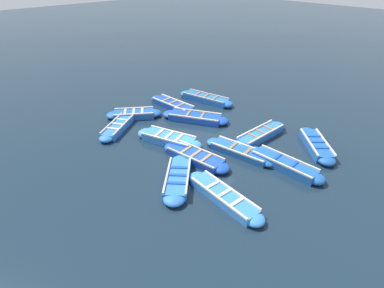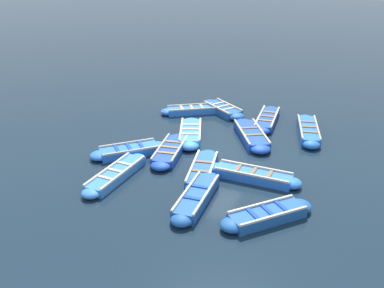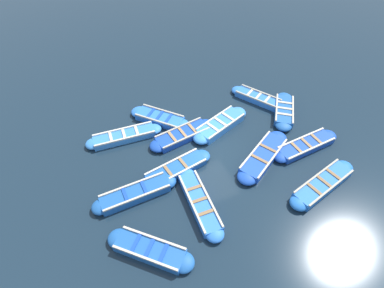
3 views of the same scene
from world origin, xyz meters
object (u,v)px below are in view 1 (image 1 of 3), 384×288
Objects in this scene: boat_drifting at (195,117)px; boat_mid_row at (206,99)px; boat_far_corner at (173,105)px; boat_outer_left at (284,164)px; boat_near_quay at (134,114)px; boat_bow_out at (240,151)px; boat_end_of_row at (169,139)px; boat_stern_in at (260,135)px; boat_outer_right at (195,157)px; boat_broadside at (316,145)px; boat_tucked at (178,178)px; boat_alongside at (224,197)px; boat_inner_gap at (118,127)px.

boat_mid_row is at bearing -148.19° from boat_drifting.
boat_mid_row is at bearing 160.12° from boat_far_corner.
boat_mid_row reaches higher than boat_outer_left.
boat_outer_left is at bearing 85.92° from boat_far_corner.
boat_near_quay is at bearing -11.91° from boat_far_corner.
boat_bow_out is 6.41m from boat_far_corner.
boat_stern_in is at bearing 142.57° from boat_end_of_row.
boat_stern_in reaches higher than boat_outer_right.
boat_broadside reaches higher than boat_far_corner.
boat_tucked is 4.80m from boat_outer_left.
boat_outer_left is at bearing 57.89° from boat_stern_in.
boat_alongside is 7.76m from boat_inner_gap.
boat_outer_right is at bearing 59.75° from boat_far_corner.
boat_stern_in reaches higher than boat_inner_gap.
boat_near_quay is 0.82× the size of boat_far_corner.
boat_near_quay is (4.71, -1.32, -0.02)m from boat_mid_row.
boat_stern_in is at bearing 129.94° from boat_inner_gap.
boat_outer_right is (0.11, 2.07, -0.03)m from boat_end_of_row.
boat_drifting is 1.03× the size of boat_outer_left.
boat_mid_row is at bearing 164.36° from boat_near_quay.
boat_end_of_row is at bearing -47.77° from boat_broadside.
boat_mid_row reaches higher than boat_bow_out.
boat_stern_in is (-1.09, 3.78, -0.00)m from boat_drifting.
boat_alongside is 3.39m from boat_bow_out.
boat_near_quay is (1.95, -8.91, -0.01)m from boat_outer_left.
boat_outer_right is at bearing -30.11° from boat_bow_out.
boat_mid_row is (-5.09, -2.36, -0.01)m from boat_end_of_row.
boat_near_quay is at bearing -155.27° from boat_inner_gap.
boat_outer_left is at bearing 148.42° from boat_tucked.
boat_inner_gap is (1.03, -5.05, -0.01)m from boat_outer_right.
boat_end_of_row is 0.97× the size of boat_far_corner.
boat_tucked is (0.55, -2.06, 0.00)m from boat_alongside.
boat_stern_in reaches higher than boat_bow_out.
boat_broadside is 0.80× the size of boat_far_corner.
boat_near_quay reaches higher than boat_bow_out.
boat_bow_out is (3.31, 5.52, -0.04)m from boat_mid_row.
boat_tucked is 0.81× the size of boat_far_corner.
boat_outer_left is at bearing 102.36° from boat_near_quay.
boat_bow_out is at bearing 119.33° from boat_end_of_row.
boat_alongside is at bearing 20.58° from boat_stern_in.
boat_drifting is 6.87m from boat_alongside.
boat_end_of_row is 0.99× the size of boat_bow_out.
boat_outer_right is at bearing 46.36° from boat_drifting.
boat_outer_left is 9.12m from boat_near_quay.
boat_near_quay is (-0.49, -5.75, 0.01)m from boat_outer_right.
boat_drifting is 2.28m from boat_far_corner.
boat_bow_out is at bearing 172.76° from boat_tucked.
boat_outer_right reaches higher than boat_alongside.
boat_tucked is 5.73m from boat_inner_gap.
boat_outer_right is 5.15m from boat_inner_gap.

